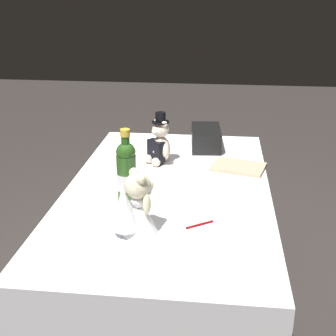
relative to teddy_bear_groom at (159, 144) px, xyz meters
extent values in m
plane|color=#2D2826|center=(0.32, 0.08, -0.83)|extent=(12.00, 12.00, 0.00)
cube|color=white|center=(0.32, 0.08, -0.47)|extent=(1.66, 0.95, 0.72)
ellipsoid|color=beige|center=(-0.01, 0.01, -0.03)|extent=(0.11, 0.10, 0.15)
cube|color=black|center=(0.02, -0.01, -0.03)|extent=(0.10, 0.10, 0.11)
sphere|color=beige|center=(-0.01, 0.01, 0.08)|extent=(0.09, 0.09, 0.09)
sphere|color=beige|center=(0.02, -0.02, 0.07)|extent=(0.04, 0.04, 0.04)
sphere|color=beige|center=(-0.03, -0.02, 0.11)|extent=(0.03, 0.03, 0.03)
sphere|color=beige|center=(0.01, 0.03, 0.11)|extent=(0.03, 0.03, 0.03)
ellipsoid|color=beige|center=(-0.04, -0.05, -0.02)|extent=(0.03, 0.03, 0.08)
ellipsoid|color=beige|center=(0.04, 0.04, -0.02)|extent=(0.03, 0.03, 0.08)
sphere|color=beige|center=(0.02, -0.06, -0.08)|extent=(0.05, 0.05, 0.05)
sphere|color=beige|center=(0.06, -0.01, -0.08)|extent=(0.05, 0.05, 0.05)
cylinder|color=black|center=(-0.01, 0.01, 0.12)|extent=(0.09, 0.09, 0.01)
cylinder|color=black|center=(-0.01, 0.01, 0.15)|extent=(0.05, 0.05, 0.05)
cone|color=white|center=(0.75, 0.02, -0.03)|extent=(0.15, 0.15, 0.15)
ellipsoid|color=white|center=(0.75, 0.02, 0.03)|extent=(0.07, 0.06, 0.07)
sphere|color=beige|center=(0.75, 0.02, 0.09)|extent=(0.10, 0.10, 0.10)
sphere|color=beige|center=(0.73, 0.05, 0.08)|extent=(0.04, 0.04, 0.04)
sphere|color=beige|center=(0.78, 0.04, 0.13)|extent=(0.04, 0.04, 0.04)
sphere|color=beige|center=(0.72, 0.00, 0.13)|extent=(0.04, 0.04, 0.04)
ellipsoid|color=beige|center=(0.77, 0.06, 0.03)|extent=(0.03, 0.03, 0.08)
ellipsoid|color=beige|center=(0.70, 0.01, 0.03)|extent=(0.03, 0.03, 0.08)
cone|color=white|center=(0.78, -0.03, 0.01)|extent=(0.16, 0.17, 0.18)
cylinder|color=#274F19|center=(0.49, -0.08, 0.00)|extent=(0.09, 0.09, 0.22)
sphere|color=#274F19|center=(0.49, -0.08, 0.13)|extent=(0.08, 0.08, 0.08)
cylinder|color=#274F19|center=(0.49, -0.08, 0.18)|extent=(0.04, 0.04, 0.09)
cylinder|color=gold|center=(0.49, -0.08, 0.21)|extent=(0.04, 0.04, 0.03)
cylinder|color=silver|center=(0.49, -0.08, -0.01)|extent=(0.09, 0.09, 0.08)
cylinder|color=maroon|center=(0.67, 0.25, -0.10)|extent=(0.08, 0.11, 0.01)
cone|color=silver|center=(0.64, 0.30, -0.10)|extent=(0.01, 0.02, 0.01)
cube|color=black|center=(-0.28, 0.24, -0.05)|extent=(0.31, 0.19, 0.11)
cube|color=#B7B7BF|center=(-0.29, 0.16, -0.05)|extent=(0.04, 0.01, 0.03)
cube|color=tan|center=(0.04, 0.42, -0.10)|extent=(0.25, 0.30, 0.02)
camera|label=1|loc=(2.32, 0.31, 0.79)|focal=49.95mm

